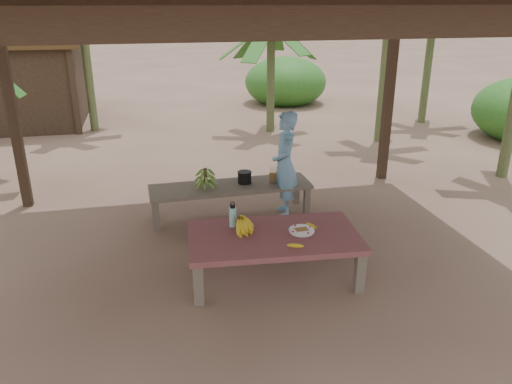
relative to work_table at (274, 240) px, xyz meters
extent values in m
plane|color=brown|center=(-0.20, 0.43, -0.43)|extent=(80.00, 80.00, 0.00)
cube|color=black|center=(-3.00, 2.73, 0.92)|extent=(0.13, 0.13, 2.70)
cube|color=black|center=(2.60, 2.73, 0.92)|extent=(0.13, 0.13, 2.70)
cube|color=black|center=(-0.20, -1.87, 2.27)|extent=(5.80, 0.14, 0.18)
cube|color=black|center=(-0.20, 2.73, 2.27)|extent=(5.80, 0.14, 0.18)
cube|color=black|center=(2.60, 0.43, 2.27)|extent=(0.14, 4.80, 0.18)
cube|color=brown|center=(-0.85, -0.35, -0.21)|extent=(0.11, 0.11, 0.44)
cube|color=brown|center=(0.78, -0.48, -0.21)|extent=(0.11, 0.11, 0.44)
cube|color=brown|center=(-0.78, 0.48, -0.21)|extent=(0.11, 0.11, 0.44)
cube|color=brown|center=(0.85, 0.35, -0.21)|extent=(0.11, 0.11, 0.44)
cube|color=maroon|center=(0.00, 0.00, 0.04)|extent=(1.87, 1.14, 0.06)
cube|color=brown|center=(-1.19, 1.46, -0.23)|extent=(0.08, 0.08, 0.40)
cube|color=brown|center=(0.87, 1.51, -0.23)|extent=(0.08, 0.08, 0.40)
cube|color=brown|center=(-1.20, 1.92, -0.23)|extent=(0.08, 0.08, 0.40)
cube|color=brown|center=(0.86, 1.97, -0.23)|extent=(0.08, 0.08, 0.40)
cube|color=brown|center=(-0.17, 1.72, -0.01)|extent=(2.21, 0.65, 0.05)
cylinder|color=white|center=(0.30, -0.01, 0.07)|extent=(0.25, 0.25, 0.01)
cylinder|color=white|center=(0.30, -0.01, 0.09)|extent=(0.28, 0.28, 0.02)
cube|color=brown|center=(0.30, -0.01, 0.09)|extent=(0.14, 0.10, 0.02)
ellipsoid|color=gold|center=(0.13, -0.34, 0.09)|extent=(0.18, 0.07, 0.04)
ellipsoid|color=gold|center=(0.44, 0.08, 0.09)|extent=(0.11, 0.15, 0.04)
cylinder|color=#43CCD2|center=(-0.39, 0.30, 0.17)|extent=(0.08, 0.08, 0.22)
cylinder|color=black|center=(-0.39, 0.30, 0.30)|extent=(0.06, 0.06, 0.03)
torus|color=black|center=(-0.39, 0.30, 0.33)|extent=(0.05, 0.01, 0.05)
cylinder|color=black|center=(0.04, 1.76, 0.09)|extent=(0.19, 0.19, 0.16)
imported|color=#74AEDB|center=(0.57, 1.60, 0.29)|extent=(0.43, 0.58, 1.46)
cylinder|color=#596638|center=(3.59, 4.93, 1.17)|extent=(0.18, 0.18, 3.22)
cylinder|color=#596638|center=(1.54, 6.25, 0.77)|extent=(0.18, 0.18, 2.41)
cylinder|color=#596638|center=(-2.39, 7.22, 1.32)|extent=(0.18, 0.18, 3.52)
cylinder|color=#596638|center=(5.39, 6.30, 1.02)|extent=(0.18, 0.18, 2.91)
camera|label=1|loc=(-1.23, -4.59, 2.38)|focal=35.00mm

